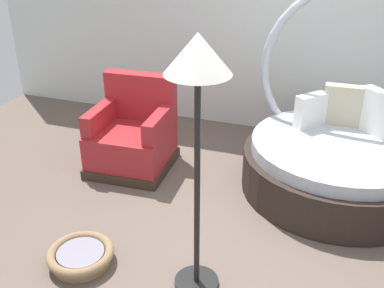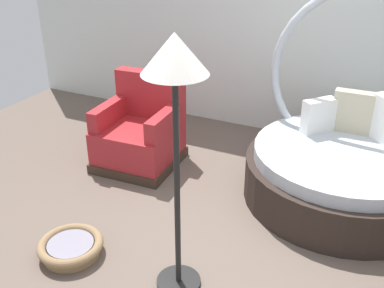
# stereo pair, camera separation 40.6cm
# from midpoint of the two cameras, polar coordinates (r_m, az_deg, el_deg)

# --- Properties ---
(ground_plane) EXTENTS (8.00, 8.00, 0.02)m
(ground_plane) POSITION_cam_midpoint_polar(r_m,az_deg,el_deg) (3.77, 4.17, -12.72)
(ground_plane) COLOR #66564C
(back_wall) EXTENTS (8.00, 0.12, 2.75)m
(back_wall) POSITION_cam_midpoint_polar(r_m,az_deg,el_deg) (5.31, 11.80, 15.29)
(back_wall) COLOR silver
(back_wall) RESTS_ON ground_plane
(round_daybed) EXTENTS (1.77, 1.77, 1.90)m
(round_daybed) POSITION_cam_midpoint_polar(r_m,az_deg,el_deg) (4.47, 15.60, -1.10)
(round_daybed) COLOR #2D231E
(round_daybed) RESTS_ON ground_plane
(red_armchair) EXTENTS (0.84, 0.84, 0.94)m
(red_armchair) POSITION_cam_midpoint_polar(r_m,az_deg,el_deg) (4.76, -9.88, 0.84)
(red_armchair) COLOR #38281E
(red_armchair) RESTS_ON ground_plane
(pet_basket) EXTENTS (0.51, 0.51, 0.13)m
(pet_basket) POSITION_cam_midpoint_polar(r_m,az_deg,el_deg) (3.68, -17.07, -13.48)
(pet_basket) COLOR #8E704C
(pet_basket) RESTS_ON ground_plane
(floor_lamp) EXTENTS (0.40, 0.40, 1.82)m
(floor_lamp) POSITION_cam_midpoint_polar(r_m,az_deg,el_deg) (2.60, -3.77, 7.70)
(floor_lamp) COLOR black
(floor_lamp) RESTS_ON ground_plane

